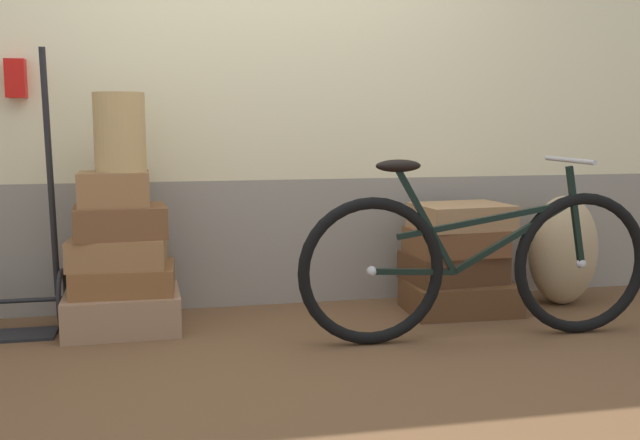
% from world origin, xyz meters
% --- Properties ---
extents(ground, '(9.78, 5.20, 0.06)m').
position_xyz_m(ground, '(0.00, 0.00, -0.03)').
color(ground, brown).
extents(station_building, '(7.78, 0.74, 2.56)m').
position_xyz_m(station_building, '(0.01, 0.85, 1.28)').
color(station_building, gray).
rests_on(station_building, ground).
extents(suitcase_0, '(0.58, 0.47, 0.20)m').
position_xyz_m(suitcase_0, '(-0.76, 0.38, 0.10)').
color(suitcase_0, '#937051').
rests_on(suitcase_0, ground).
extents(suitcase_1, '(0.52, 0.42, 0.14)m').
position_xyz_m(suitcase_1, '(-0.75, 0.40, 0.27)').
color(suitcase_1, brown).
rests_on(suitcase_1, suitcase_0).
extents(suitcase_2, '(0.50, 0.43, 0.15)m').
position_xyz_m(suitcase_2, '(-0.77, 0.41, 0.41)').
color(suitcase_2, olive).
rests_on(suitcase_2, suitcase_1).
extents(suitcase_3, '(0.47, 0.38, 0.16)m').
position_xyz_m(suitcase_3, '(-0.75, 0.40, 0.56)').
color(suitcase_3, brown).
rests_on(suitcase_3, suitcase_2).
extents(suitcase_4, '(0.35, 0.28, 0.17)m').
position_xyz_m(suitcase_4, '(-0.78, 0.38, 0.73)').
color(suitcase_4, olive).
rests_on(suitcase_4, suitcase_3).
extents(suitcase_5, '(0.61, 0.45, 0.17)m').
position_xyz_m(suitcase_5, '(1.08, 0.36, 0.09)').
color(suitcase_5, brown).
rests_on(suitcase_5, ground).
extents(suitcase_6, '(0.55, 0.44, 0.16)m').
position_xyz_m(suitcase_6, '(1.05, 0.40, 0.25)').
color(suitcase_6, '#4C2D19').
rests_on(suitcase_6, suitcase_5).
extents(suitcase_7, '(0.52, 0.39, 0.14)m').
position_xyz_m(suitcase_7, '(1.06, 0.38, 0.40)').
color(suitcase_7, brown).
rests_on(suitcase_7, suitcase_6).
extents(suitcase_8, '(0.54, 0.43, 0.14)m').
position_xyz_m(suitcase_8, '(1.09, 0.39, 0.54)').
color(suitcase_8, '#9E754C').
rests_on(suitcase_8, suitcase_7).
extents(wicker_basket, '(0.25, 0.25, 0.39)m').
position_xyz_m(wicker_basket, '(-0.74, 0.38, 1.01)').
color(wicker_basket, tan).
rests_on(wicker_basket, suitcase_4).
extents(luggage_trolley, '(0.43, 0.38, 1.43)m').
position_xyz_m(luggage_trolley, '(-1.27, 0.47, 0.32)').
color(luggage_trolley, black).
rests_on(luggage_trolley, ground).
extents(burlap_sack, '(0.40, 0.34, 0.64)m').
position_xyz_m(burlap_sack, '(1.74, 0.40, 0.32)').
color(burlap_sack, tan).
rests_on(burlap_sack, ground).
extents(bicycle, '(1.80, 0.46, 0.89)m').
position_xyz_m(bicycle, '(0.96, -0.14, 0.38)').
color(bicycle, black).
rests_on(bicycle, ground).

